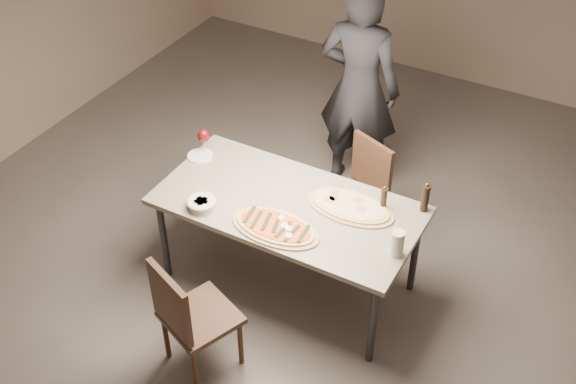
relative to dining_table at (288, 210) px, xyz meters
The scene contains 14 objects.
room 0.71m from the dining_table, ahead, with size 7.00×7.00×7.00m.
dining_table is the anchor object (origin of this frame).
zucchini_pizza 0.28m from the dining_table, 78.30° to the right, with size 0.62×0.35×0.05m.
ham_pizza 0.43m from the dining_table, 21.77° to the left, with size 0.62×0.34×0.04m.
bread_basket 0.59m from the dining_table, 146.26° to the right, with size 0.20×0.20×0.07m.
oil_dish 0.49m from the dining_table, 20.79° to the left, with size 0.14×0.14×0.02m.
pepper_mill_left 0.66m from the dining_table, 24.58° to the left, with size 0.05×0.05×0.19m.
pepper_mill_right 0.93m from the dining_table, 24.60° to the left, with size 0.06×0.06×0.23m.
carafe 0.85m from the dining_table, ahead, with size 0.09×0.09×0.18m.
wine_glass 0.88m from the dining_table, 164.85° to the left, with size 0.09×0.09×0.20m.
side_plate 0.85m from the dining_table, 169.07° to the left, with size 0.19×0.19×0.01m.
chair_near 1.01m from the dining_table, 99.79° to the right, with size 0.55×0.55×0.90m.
chair_far 0.78m from the dining_table, 71.74° to the left, with size 0.53×0.53×0.86m.
diner 1.37m from the dining_table, 94.07° to the left, with size 0.67×0.44×1.85m, color black.
Camera 1 is at (1.82, -3.29, 3.88)m, focal length 45.00 mm.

